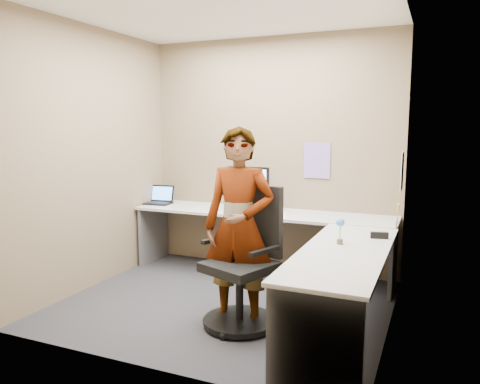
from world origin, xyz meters
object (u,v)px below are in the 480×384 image
at_px(monitor, 249,183).
at_px(desk, 281,239).
at_px(person, 239,227).
at_px(office_chair, 245,270).

bearing_deg(monitor, desk, -42.18).
xyz_separation_m(desk, person, (-0.14, -0.72, 0.25)).
distance_m(desk, office_chair, 0.74).
relative_size(monitor, office_chair, 0.41).
height_order(monitor, office_chair, monitor).
bearing_deg(office_chair, monitor, 131.76).
relative_size(office_chair, person, 0.69).
relative_size(desk, person, 1.77).
height_order(desk, monitor, monitor).
relative_size(desk, office_chair, 2.55).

